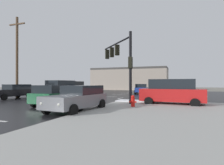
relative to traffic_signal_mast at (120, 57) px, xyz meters
name	(u,v)px	position (x,y,z in m)	size (l,w,h in m)	color
ground_plane	(104,98)	(-3.41, 4.61, -4.08)	(120.00, 120.00, 0.00)	slate
road_asphalt	(104,98)	(-3.41, 4.61, -4.07)	(44.00, 44.00, 0.02)	black
snow_strip_curbside	(139,101)	(1.59, 0.61, -3.91)	(4.00, 1.60, 0.06)	white
lane_markings	(109,99)	(-2.20, 3.23, -4.05)	(36.15, 36.15, 0.01)	silver
traffic_signal_mast	(120,57)	(0.00, 0.00, 0.00)	(4.08, 4.69, 5.65)	black
fire_hydrant	(133,101)	(1.92, -3.23, -3.54)	(0.48, 0.26, 0.79)	red
strip_building_background	(130,79)	(-7.18, 31.88, -1.27)	(19.04, 8.00, 5.61)	gray
sedan_blue	(142,89)	(-0.70, 13.93, -3.22)	(2.41, 4.67, 1.58)	navy
suv_white	(61,89)	(-8.23, 3.01, -2.99)	(2.36, 4.91, 2.03)	white
suv_tan	(75,86)	(-13.48, 14.95, -2.99)	(2.50, 4.96, 2.03)	tan
sedan_black	(13,91)	(-12.30, -0.03, -3.22)	(2.30, 4.64, 1.58)	black
sedan_grey	(78,98)	(-0.97, -5.55, -3.22)	(2.39, 4.67, 1.58)	slate
suv_red	(172,91)	(4.38, -0.35, -2.99)	(4.95, 2.46, 2.03)	#B21919
sedan_green	(57,95)	(-3.93, -3.70, -3.22)	(2.11, 4.57, 1.58)	#195933
utility_pole_mid	(17,56)	(-12.45, 0.63, 0.76)	(2.20, 0.28, 9.25)	brown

